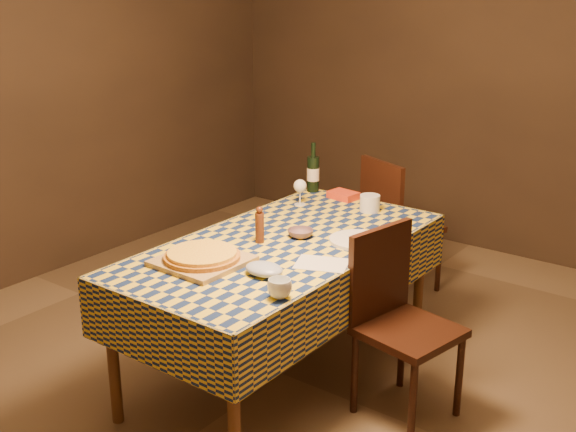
{
  "coord_description": "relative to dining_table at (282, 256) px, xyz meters",
  "views": [
    {
      "loc": [
        2.11,
        -2.76,
        2.07
      ],
      "look_at": [
        0.0,
        0.05,
        0.9
      ],
      "focal_mm": 45.0,
      "sensor_mm": 36.0,
      "label": 1
    }
  ],
  "objects": [
    {
      "name": "pizza",
      "position": [
        -0.13,
        -0.45,
        0.12
      ],
      "size": [
        0.47,
        0.47,
        0.04
      ],
      "color": "#A6651B",
      "rests_on": "cutting_board"
    },
    {
      "name": "room",
      "position": [
        0.0,
        0.0,
        0.66
      ],
      "size": [
        5.0,
        5.1,
        2.7
      ],
      "color": "brown",
      "rests_on": "ground"
    },
    {
      "name": "chair_right",
      "position": [
        0.63,
        0.09,
        -0.17
      ],
      "size": [
        0.5,
        0.49,
        0.93
      ],
      "color": "black",
      "rests_on": "ground"
    },
    {
      "name": "chair_far",
      "position": [
        -0.08,
        1.35,
        -0.17
      ],
      "size": [
        0.55,
        0.56,
        0.93
      ],
      "color": "black",
      "rests_on": "ground"
    },
    {
      "name": "bowl",
      "position": [
        0.03,
        0.12,
        0.1
      ],
      "size": [
        0.15,
        0.15,
        0.04
      ],
      "primitive_type": "imported",
      "rotation": [
        0.0,
        0.0,
        -0.11
      ],
      "color": "#634B53",
      "rests_on": "dining_table"
    },
    {
      "name": "wine_glass",
      "position": [
        -0.31,
        0.58,
        0.19
      ],
      "size": [
        0.08,
        0.08,
        0.16
      ],
      "color": "silver",
      "rests_on": "dining_table"
    },
    {
      "name": "tumbler",
      "position": [
        0.4,
        -0.54,
        0.12
      ],
      "size": [
        0.13,
        0.13,
        0.08
      ],
      "primitive_type": "imported",
      "rotation": [
        0.0,
        0.0,
        0.23
      ],
      "color": "white",
      "rests_on": "dining_table"
    },
    {
      "name": "dining_table",
      "position": [
        0.0,
        0.0,
        0.0
      ],
      "size": [
        0.94,
        1.84,
        0.77
      ],
      "color": "brown",
      "rests_on": "ground"
    },
    {
      "name": "flour_patch",
      "position": [
        0.33,
        -0.12,
        0.08
      ],
      "size": [
        0.3,
        0.27,
        0.0
      ],
      "primitive_type": "cube",
      "rotation": [
        0.0,
        0.0,
        0.39
      ],
      "color": "silver",
      "rests_on": "dining_table"
    },
    {
      "name": "wine_bottle",
      "position": [
        -0.41,
        0.86,
        0.19
      ],
      "size": [
        0.1,
        0.1,
        0.31
      ],
      "color": "black",
      "rests_on": "dining_table"
    },
    {
      "name": "flour_bag",
      "position": [
        0.19,
        -0.38,
        0.1
      ],
      "size": [
        0.22,
        0.19,
        0.06
      ],
      "primitive_type": "ellipsoid",
      "rotation": [
        0.0,
        0.0,
        0.29
      ],
      "color": "#92A1BC",
      "rests_on": "dining_table"
    },
    {
      "name": "takeout_container",
      "position": [
        -0.17,
        0.84,
        0.1
      ],
      "size": [
        0.19,
        0.14,
        0.04
      ],
      "primitive_type": "cube",
      "rotation": [
        0.0,
        0.0,
        -0.13
      ],
      "color": "red",
      "rests_on": "dining_table"
    },
    {
      "name": "deli_tub",
      "position": [
        0.09,
        0.72,
        0.12
      ],
      "size": [
        0.13,
        0.13,
        0.1
      ],
      "primitive_type": "cylinder",
      "rotation": [
        0.0,
        0.0,
        0.16
      ],
      "color": "silver",
      "rests_on": "dining_table"
    },
    {
      "name": "cutting_board",
      "position": [
        -0.13,
        -0.45,
        0.09
      ],
      "size": [
        0.39,
        0.39,
        0.02
      ],
      "primitive_type": "cube",
      "rotation": [
        0.0,
        0.0,
        -0.02
      ],
      "color": "#A8874F",
      "rests_on": "dining_table"
    },
    {
      "name": "white_plate",
      "position": [
        0.3,
        0.24,
        0.08
      ],
      "size": [
        0.34,
        0.34,
        0.02
      ],
      "primitive_type": "cylinder",
      "rotation": [
        0.0,
        0.0,
        0.19
      ],
      "color": "white",
      "rests_on": "dining_table"
    },
    {
      "name": "pepper_mill",
      "position": [
        -0.09,
        -0.07,
        0.17
      ],
      "size": [
        0.06,
        0.06,
        0.19
      ],
      "color": "#462010",
      "rests_on": "dining_table"
    }
  ]
}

